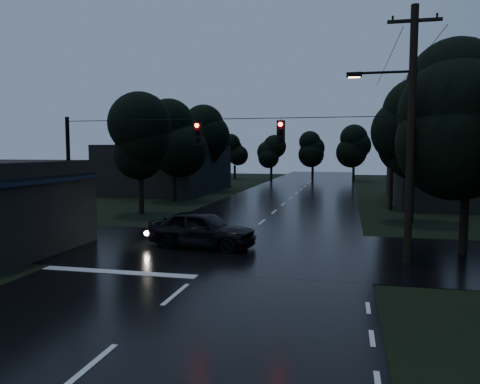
% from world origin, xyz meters
% --- Properties ---
extents(ground, '(160.00, 160.00, 0.00)m').
position_xyz_m(ground, '(0.00, 0.00, 0.00)').
color(ground, black).
rests_on(ground, ground).
extents(main_road, '(12.00, 120.00, 0.02)m').
position_xyz_m(main_road, '(0.00, 30.00, 0.00)').
color(main_road, black).
rests_on(main_road, ground).
extents(cross_street, '(60.00, 9.00, 0.02)m').
position_xyz_m(cross_street, '(0.00, 12.00, 0.00)').
color(cross_street, black).
rests_on(cross_street, ground).
extents(building_far_right, '(10.00, 14.00, 4.40)m').
position_xyz_m(building_far_right, '(14.00, 34.00, 2.20)').
color(building_far_right, black).
rests_on(building_far_right, ground).
extents(building_far_left, '(10.00, 16.00, 5.00)m').
position_xyz_m(building_far_left, '(-14.00, 40.00, 2.50)').
color(building_far_left, black).
rests_on(building_far_left, ground).
extents(utility_pole_main, '(3.50, 0.30, 10.00)m').
position_xyz_m(utility_pole_main, '(7.41, 11.00, 5.26)').
color(utility_pole_main, black).
rests_on(utility_pole_main, ground).
extents(utility_pole_far, '(2.00, 0.30, 7.50)m').
position_xyz_m(utility_pole_far, '(8.30, 28.00, 3.88)').
color(utility_pole_far, black).
rests_on(utility_pole_far, ground).
extents(anchor_pole_left, '(0.18, 0.18, 6.00)m').
position_xyz_m(anchor_pole_left, '(-7.50, 11.00, 3.00)').
color(anchor_pole_left, black).
rests_on(anchor_pole_left, ground).
extents(span_signals, '(15.00, 0.37, 1.12)m').
position_xyz_m(span_signals, '(0.56, 10.99, 5.24)').
color(span_signals, black).
rests_on(span_signals, ground).
extents(tree_corner_near, '(4.48, 4.48, 9.44)m').
position_xyz_m(tree_corner_near, '(10.00, 13.00, 5.99)').
color(tree_corner_near, black).
rests_on(tree_corner_near, ground).
extents(tree_left_a, '(3.92, 3.92, 8.26)m').
position_xyz_m(tree_left_a, '(-9.00, 22.00, 5.24)').
color(tree_left_a, black).
rests_on(tree_left_a, ground).
extents(tree_left_b, '(4.20, 4.20, 8.85)m').
position_xyz_m(tree_left_b, '(-9.60, 30.00, 5.62)').
color(tree_left_b, black).
rests_on(tree_left_b, ground).
extents(tree_left_c, '(4.48, 4.48, 9.44)m').
position_xyz_m(tree_left_c, '(-10.20, 40.00, 5.99)').
color(tree_left_c, black).
rests_on(tree_left_c, ground).
extents(tree_right_a, '(4.20, 4.20, 8.85)m').
position_xyz_m(tree_right_a, '(9.00, 22.00, 5.62)').
color(tree_right_a, black).
rests_on(tree_right_a, ground).
extents(tree_right_b, '(4.48, 4.48, 9.44)m').
position_xyz_m(tree_right_b, '(9.60, 30.00, 5.99)').
color(tree_right_b, black).
rests_on(tree_right_b, ground).
extents(tree_right_c, '(4.76, 4.76, 10.03)m').
position_xyz_m(tree_right_c, '(10.20, 40.00, 6.37)').
color(tree_right_c, black).
rests_on(tree_right_c, ground).
extents(car, '(5.20, 2.57, 1.71)m').
position_xyz_m(car, '(-1.37, 12.01, 0.85)').
color(car, black).
rests_on(car, ground).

